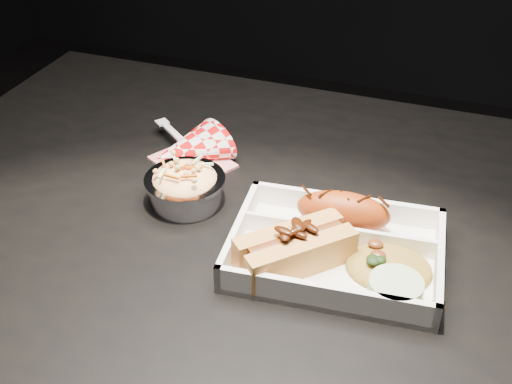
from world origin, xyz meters
TOP-DOWN VIEW (x-y plane):
  - dining_table at (0.00, 0.00)m, footprint 1.20×0.80m
  - food_tray at (0.07, -0.05)m, footprint 0.27×0.20m
  - fried_pastry at (0.06, 0.01)m, footprint 0.12×0.06m
  - hotdog at (0.03, -0.08)m, footprint 0.14×0.14m
  - fried_rice_mound at (0.13, -0.05)m, footprint 0.11×0.09m
  - cupcake_liner at (0.15, -0.10)m, footprint 0.06×0.06m
  - foil_coleslaw_cup at (-0.15, 0.00)m, footprint 0.11×0.11m
  - napkin_fork at (-0.20, 0.10)m, footprint 0.16×0.15m

SIDE VIEW (x-z plane):
  - dining_table at x=0.00m, z-range 0.28..1.03m
  - food_tray at x=0.07m, z-range 0.74..0.78m
  - napkin_fork at x=-0.20m, z-range 0.72..0.82m
  - cupcake_liner at x=0.15m, z-range 0.76..0.79m
  - fried_rice_mound at x=0.13m, z-range 0.76..0.79m
  - foil_coleslaw_cup at x=-0.15m, z-range 0.75..0.81m
  - hotdog at x=0.03m, z-range 0.75..0.81m
  - fried_pastry at x=0.06m, z-range 0.76..0.81m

